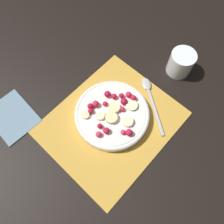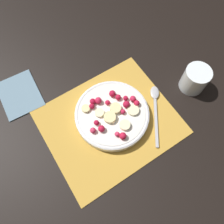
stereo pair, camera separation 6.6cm
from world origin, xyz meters
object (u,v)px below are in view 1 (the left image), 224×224
at_px(drinking_glass, 181,63).
at_px(napkin, 12,116).
at_px(spoon, 149,93).
at_px(fruit_bowl, 112,114).

xyz_separation_m(drinking_glass, napkin, (-0.50, 0.28, -0.04)).
relative_size(drinking_glass, napkin, 0.50).
xyz_separation_m(spoon, drinking_glass, (0.14, -0.01, 0.03)).
bearing_deg(drinking_glass, spoon, 175.21).
bearing_deg(fruit_bowl, drinking_glass, -9.49).
height_order(spoon, drinking_glass, drinking_glass).
relative_size(spoon, napkin, 1.11).
bearing_deg(napkin, spoon, -37.16).
bearing_deg(drinking_glass, fruit_bowl, 170.51).
bearing_deg(fruit_bowl, napkin, 132.41).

